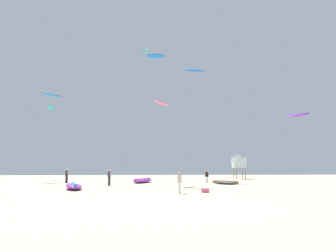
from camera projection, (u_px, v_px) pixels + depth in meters
ground_plane at (197, 205)px, 14.05m from camera, size 120.00×120.00×0.00m
person_foreground at (180, 181)px, 20.24m from camera, size 0.35×0.51×1.57m
person_midground at (207, 176)px, 34.88m from camera, size 0.52×0.35×1.56m
person_left at (109, 176)px, 29.15m from camera, size 0.39×0.48×1.72m
person_right at (67, 175)px, 34.46m from camera, size 0.51×0.40×1.77m
kite_grounded_near at (74, 186)px, 24.23m from camera, size 2.74×5.02×0.62m
kite_grounded_mid at (225, 182)px, 31.46m from camera, size 3.11×3.53×0.45m
kite_grounded_far at (143, 181)px, 34.49m from camera, size 3.31×5.07×0.60m
lifeguard_tower at (239, 161)px, 47.28m from camera, size 2.30×2.30×4.15m
cooler_box at (205, 190)px, 20.91m from camera, size 0.56×0.36×0.32m
kite_aloft_0 at (145, 50)px, 56.64m from camera, size 1.98×1.79×0.23m
kite_aloft_1 at (156, 56)px, 34.24m from camera, size 2.43×0.68×0.62m
kite_aloft_2 at (297, 115)px, 37.95m from camera, size 2.97×2.67×0.70m
kite_aloft_3 at (51, 95)px, 41.62m from camera, size 3.24×3.40×0.46m
kite_aloft_4 at (162, 103)px, 32.35m from camera, size 2.32×2.85×0.41m
kite_aloft_5 at (51, 108)px, 47.67m from camera, size 0.84×2.75×0.48m
kite_aloft_6 at (194, 71)px, 42.40m from camera, size 3.74×1.46×0.76m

